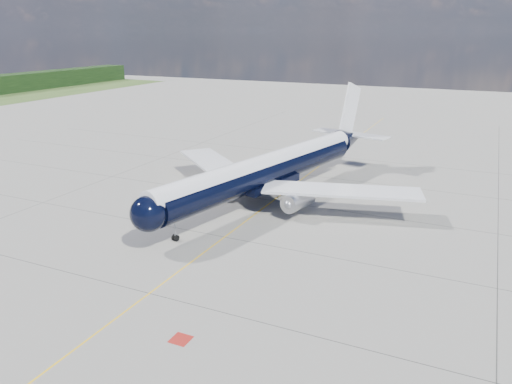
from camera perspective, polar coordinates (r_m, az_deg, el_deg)
ground at (r=77.66m, az=3.43°, el=0.10°), size 320.00×320.00×0.00m
taxiway_centerline at (r=73.26m, az=1.98°, el=-0.99°), size 0.16×160.00×0.01m
red_marking at (r=42.47m, az=-8.60°, el=-16.31°), size 1.60×1.60×0.01m
main_airliner at (r=72.39m, az=1.82°, el=2.72°), size 42.53×52.52×15.33m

